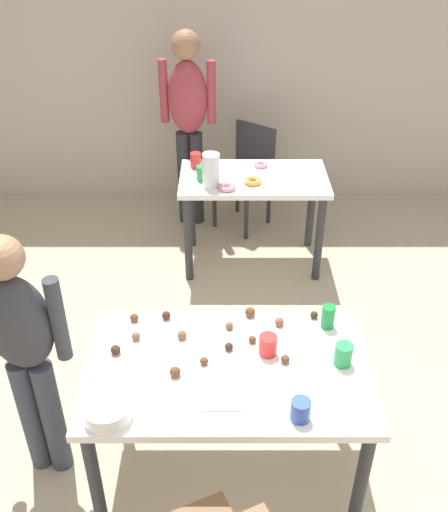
% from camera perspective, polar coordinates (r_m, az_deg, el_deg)
% --- Properties ---
extents(ground_plane, '(6.40, 6.40, 0.00)m').
position_cam_1_polar(ground_plane, '(3.24, -1.60, -20.64)').
color(ground_plane, tan).
extents(wall_back, '(6.40, 0.10, 2.60)m').
position_cam_1_polar(wall_back, '(5.26, -1.13, 18.99)').
color(wall_back, '#BCB2A3').
rests_on(wall_back, ground_plane).
extents(dining_table_near, '(1.30, 0.78, 0.75)m').
position_cam_1_polar(dining_table_near, '(2.75, 0.21, -12.25)').
color(dining_table_near, white).
rests_on(dining_table_near, ground_plane).
extents(dining_table_far, '(1.09, 0.60, 0.75)m').
position_cam_1_polar(dining_table_far, '(4.38, 2.68, 6.34)').
color(dining_table_far, white).
rests_on(dining_table_far, ground_plane).
extents(chair_far_table, '(0.56, 0.56, 0.87)m').
position_cam_1_polar(chair_far_table, '(5.01, 2.13, 8.40)').
color(chair_far_table, '#2D2D33').
rests_on(chair_far_table, ground_plane).
extents(person_girl_near, '(0.46, 0.24, 1.41)m').
position_cam_1_polar(person_girl_near, '(2.82, -19.25, -8.27)').
color(person_girl_near, '#383D4C').
rests_on(person_girl_near, ground_plane).
extents(person_adult_far, '(0.45, 0.23, 1.65)m').
position_cam_1_polar(person_adult_far, '(4.83, -3.76, 13.81)').
color(person_adult_far, '#28282D').
rests_on(person_adult_far, ground_plane).
extents(mixing_bowl, '(0.20, 0.20, 0.08)m').
position_cam_1_polar(mixing_bowl, '(2.50, -11.53, -14.69)').
color(mixing_bowl, white).
rests_on(mixing_bowl, dining_table_near).
extents(soda_can, '(0.07, 0.07, 0.12)m').
position_cam_1_polar(soda_can, '(2.90, 9.99, -5.85)').
color(soda_can, '#198438').
rests_on(soda_can, dining_table_near).
extents(fork_near, '(0.17, 0.02, 0.01)m').
position_cam_1_polar(fork_near, '(2.51, -0.39, -14.83)').
color(fork_near, silver).
rests_on(fork_near, dining_table_near).
extents(cup_near_0, '(0.08, 0.08, 0.11)m').
position_cam_1_polar(cup_near_0, '(2.72, 11.44, -9.41)').
color(cup_near_0, green).
rests_on(cup_near_0, dining_table_near).
extents(cup_near_1, '(0.08, 0.08, 0.10)m').
position_cam_1_polar(cup_near_1, '(2.72, 4.15, -8.70)').
color(cup_near_1, red).
rests_on(cup_near_1, dining_table_near).
extents(cup_near_2, '(0.08, 0.08, 0.10)m').
position_cam_1_polar(cup_near_2, '(2.46, 7.34, -14.73)').
color(cup_near_2, '#3351B2').
rests_on(cup_near_2, dining_table_near).
extents(cake_ball_0, '(0.05, 0.05, 0.05)m').
position_cam_1_polar(cake_ball_0, '(2.64, -4.99, -11.27)').
color(cake_ball_0, brown).
rests_on(cake_ball_0, dining_table_near).
extents(cake_ball_1, '(0.04, 0.04, 0.04)m').
position_cam_1_polar(cake_ball_1, '(2.84, -8.82, -7.82)').
color(cake_ball_1, brown).
rests_on(cake_ball_1, dining_table_near).
extents(cake_ball_2, '(0.04, 0.04, 0.04)m').
position_cam_1_polar(cake_ball_2, '(2.75, 0.31, -8.89)').
color(cake_ball_2, '#3D2319').
rests_on(cake_ball_2, dining_table_near).
extents(cake_ball_3, '(0.04, 0.04, 0.04)m').
position_cam_1_polar(cake_ball_3, '(2.94, -5.87, -5.84)').
color(cake_ball_3, '#3D2319').
rests_on(cake_ball_3, dining_table_near).
extents(cake_ball_4, '(0.05, 0.05, 0.05)m').
position_cam_1_polar(cake_ball_4, '(2.78, -10.76, -9.06)').
color(cake_ball_4, '#3D2319').
rests_on(cake_ball_4, dining_table_near).
extents(cake_ball_5, '(0.05, 0.05, 0.05)m').
position_cam_1_polar(cake_ball_5, '(2.90, 5.27, -6.44)').
color(cake_ball_5, brown).
rests_on(cake_ball_5, dining_table_near).
extents(cake_ball_6, '(0.04, 0.04, 0.04)m').
position_cam_1_polar(cake_ball_6, '(2.69, -2.15, -10.26)').
color(cake_ball_6, brown).
rests_on(cake_ball_6, dining_table_near).
extents(cake_ball_7, '(0.04, 0.04, 0.04)m').
position_cam_1_polar(cake_ball_7, '(2.87, 0.34, -6.86)').
color(cake_ball_7, brown).
rests_on(cake_ball_7, dining_table_near).
extents(cake_ball_8, '(0.04, 0.04, 0.04)m').
position_cam_1_polar(cake_ball_8, '(2.80, 2.62, -8.17)').
color(cake_ball_8, brown).
rests_on(cake_ball_8, dining_table_near).
extents(cake_ball_9, '(0.04, 0.04, 0.04)m').
position_cam_1_polar(cake_ball_9, '(2.71, 5.85, -10.02)').
color(cake_ball_9, brown).
rests_on(cake_ball_9, dining_table_near).
extents(cake_ball_10, '(0.04, 0.04, 0.04)m').
position_cam_1_polar(cake_ball_10, '(2.96, 8.64, -5.72)').
color(cake_ball_10, '#3D2319').
rests_on(cake_ball_10, dining_table_near).
extents(cake_ball_11, '(0.04, 0.04, 0.04)m').
position_cam_1_polar(cake_ball_11, '(2.94, -8.99, -6.02)').
color(cake_ball_11, brown).
rests_on(cake_ball_11, dining_table_near).
extents(cake_ball_12, '(0.05, 0.05, 0.05)m').
position_cam_1_polar(cake_ball_12, '(2.94, 2.40, -5.52)').
color(cake_ball_12, brown).
rests_on(cake_ball_12, dining_table_near).
extents(cake_ball_13, '(0.05, 0.05, 0.05)m').
position_cam_1_polar(cake_ball_13, '(2.82, -4.31, -7.73)').
color(cake_ball_13, brown).
rests_on(cake_ball_13, dining_table_near).
extents(pitcher_far, '(0.12, 0.12, 0.24)m').
position_cam_1_polar(pitcher_far, '(4.13, -1.50, 8.41)').
color(pitcher_far, white).
rests_on(pitcher_far, dining_table_far).
extents(cup_far_0, '(0.08, 0.08, 0.11)m').
position_cam_1_polar(cup_far_0, '(4.44, -3.02, 9.36)').
color(cup_far_0, red).
rests_on(cup_far_0, dining_table_far).
extents(cup_far_1, '(0.09, 0.09, 0.11)m').
position_cam_1_polar(cup_far_1, '(4.25, -2.33, 8.13)').
color(cup_far_1, green).
rests_on(cup_far_1, dining_table_far).
extents(donut_far_0, '(0.12, 0.12, 0.04)m').
position_cam_1_polar(donut_far_0, '(4.12, 0.08, 6.78)').
color(donut_far_0, pink).
rests_on(donut_far_0, dining_table_far).
extents(donut_far_1, '(0.10, 0.10, 0.03)m').
position_cam_1_polar(donut_far_1, '(4.47, 3.39, 8.93)').
color(donut_far_1, pink).
rests_on(donut_far_1, dining_table_far).
extents(donut_far_2, '(0.12, 0.12, 0.04)m').
position_cam_1_polar(donut_far_2, '(4.21, 2.61, 7.34)').
color(donut_far_2, gold).
rests_on(donut_far_2, dining_table_far).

